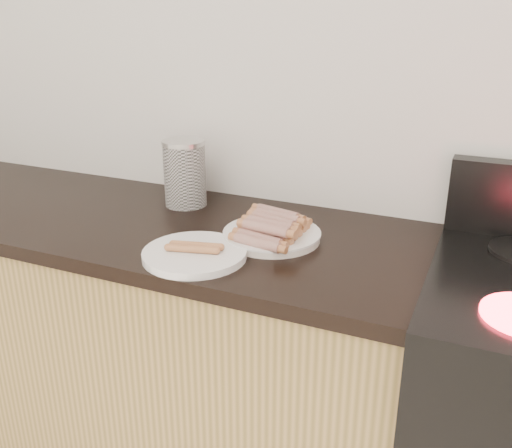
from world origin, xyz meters
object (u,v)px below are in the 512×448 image
at_px(side_plate, 195,254).
at_px(mug, 182,181).
at_px(canister, 185,173).
at_px(main_plate, 272,236).

relative_size(side_plate, mug, 2.61).
height_order(side_plate, canister, canister).
distance_m(side_plate, mug, 0.50).
height_order(side_plate, mug, mug).
relative_size(main_plate, mug, 2.59).
relative_size(main_plate, side_plate, 0.99).
height_order(main_plate, mug, mug).
xyz_separation_m(main_plate, canister, (-0.35, 0.15, 0.09)).
distance_m(main_plate, side_plate, 0.23).
bearing_deg(main_plate, side_plate, -125.42).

